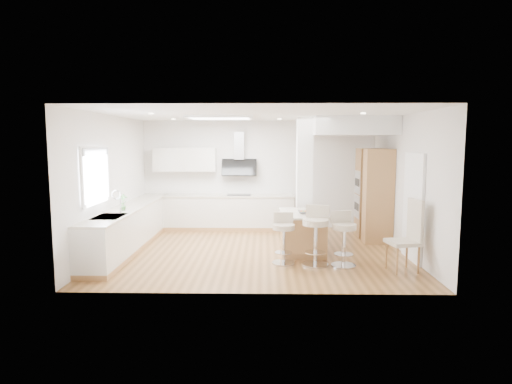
{
  "coord_description": "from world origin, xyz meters",
  "views": [
    {
      "loc": [
        0.15,
        -8.66,
        2.26
      ],
      "look_at": [
        -0.03,
        0.4,
        1.19
      ],
      "focal_mm": 30.0,
      "sensor_mm": 36.0,
      "label": 1
    }
  ],
  "objects_px": {
    "bar_stool_b": "(316,232)",
    "bar_stool_c": "(344,236)",
    "dining_chair": "(409,233)",
    "peninsula": "(302,232)",
    "bar_stool_a": "(284,235)"
  },
  "relations": [
    {
      "from": "peninsula",
      "to": "dining_chair",
      "type": "bearing_deg",
      "value": -37.47
    },
    {
      "from": "bar_stool_b",
      "to": "bar_stool_c",
      "type": "xyz_separation_m",
      "value": [
        0.5,
        -0.05,
        -0.05
      ]
    },
    {
      "from": "bar_stool_b",
      "to": "dining_chair",
      "type": "bearing_deg",
      "value": 5.55
    },
    {
      "from": "dining_chair",
      "to": "bar_stool_b",
      "type": "bearing_deg",
      "value": 157.55
    },
    {
      "from": "bar_stool_c",
      "to": "dining_chair",
      "type": "height_order",
      "value": "dining_chair"
    },
    {
      "from": "peninsula",
      "to": "bar_stool_b",
      "type": "relative_size",
      "value": 1.25
    },
    {
      "from": "peninsula",
      "to": "bar_stool_c",
      "type": "xyz_separation_m",
      "value": [
        0.66,
        -0.99,
        0.15
      ]
    },
    {
      "from": "dining_chair",
      "to": "bar_stool_c",
      "type": "bearing_deg",
      "value": 155.0
    },
    {
      "from": "peninsula",
      "to": "dining_chair",
      "type": "xyz_separation_m",
      "value": [
        1.74,
        -1.27,
        0.26
      ]
    },
    {
      "from": "bar_stool_a",
      "to": "bar_stool_c",
      "type": "distance_m",
      "value": 1.09
    },
    {
      "from": "bar_stool_c",
      "to": "bar_stool_a",
      "type": "bearing_deg",
      "value": 159.14
    },
    {
      "from": "peninsula",
      "to": "bar_stool_b",
      "type": "distance_m",
      "value": 0.98
    },
    {
      "from": "bar_stool_b",
      "to": "bar_stool_c",
      "type": "height_order",
      "value": "bar_stool_b"
    },
    {
      "from": "bar_stool_a",
      "to": "dining_chair",
      "type": "height_order",
      "value": "dining_chair"
    },
    {
      "from": "bar_stool_c",
      "to": "peninsula",
      "type": "bearing_deg",
      "value": 110.28
    }
  ]
}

